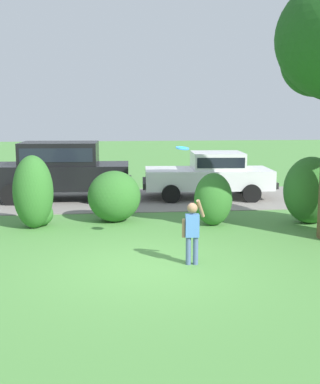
# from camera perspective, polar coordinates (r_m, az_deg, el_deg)

# --- Properties ---
(ground_plane) EXTENTS (80.00, 80.00, 0.00)m
(ground_plane) POSITION_cam_1_polar(r_m,az_deg,el_deg) (9.58, -1.16, -8.52)
(ground_plane) COLOR #518E42
(driveway_strip) EXTENTS (28.00, 4.40, 0.02)m
(driveway_strip) POSITION_cam_1_polar(r_m,az_deg,el_deg) (16.60, -3.29, -0.85)
(driveway_strip) COLOR gray
(driveway_strip) RESTS_ON ground
(shrub_centre_left) EXTENTS (1.00, 1.06, 1.84)m
(shrub_centre_left) POSITION_cam_1_polar(r_m,az_deg,el_deg) (12.89, -14.25, -0.32)
(shrub_centre_left) COLOR #33702B
(shrub_centre_left) RESTS_ON ground
(shrub_centre) EXTENTS (1.41, 1.23, 1.36)m
(shrub_centre) POSITION_cam_1_polar(r_m,az_deg,el_deg) (13.27, -5.28, -0.50)
(shrub_centre) COLOR #33702B
(shrub_centre) RESTS_ON ground
(shrub_centre_right) EXTENTS (0.99, 0.84, 1.36)m
(shrub_centre_right) POSITION_cam_1_polar(r_m,az_deg,el_deg) (12.87, 6.12, -0.83)
(shrub_centre_right) COLOR #33702B
(shrub_centre_right) RESTS_ON ground
(shrub_far_end) EXTENTS (1.42, 1.21, 1.76)m
(shrub_far_end) POSITION_cam_1_polar(r_m,az_deg,el_deg) (13.59, 16.88, 0.21)
(shrub_far_end) COLOR #33702B
(shrub_far_end) RESTS_ON ground
(parked_sedan) EXTENTS (4.50, 2.30, 1.56)m
(parked_sedan) POSITION_cam_1_polar(r_m,az_deg,el_deg) (16.87, 5.82, 2.15)
(parked_sedan) COLOR white
(parked_sedan) RESTS_ON ground
(parked_suv) EXTENTS (4.78, 2.26, 1.92)m
(parked_suv) POSITION_cam_1_polar(r_m,az_deg,el_deg) (16.73, -11.40, 2.75)
(parked_suv) COLOR black
(parked_suv) RESTS_ON ground
(child_thrower) EXTENTS (0.46, 0.25, 1.29)m
(child_thrower) POSITION_cam_1_polar(r_m,az_deg,el_deg) (9.52, 3.72, -4.17)
(child_thrower) COLOR #4C608C
(child_thrower) RESTS_ON ground
(frisbee) EXTENTS (0.28, 0.28, 0.09)m
(frisbee) POSITION_cam_1_polar(r_m,az_deg,el_deg) (10.35, 2.60, 5.06)
(frisbee) COLOR #337FDB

